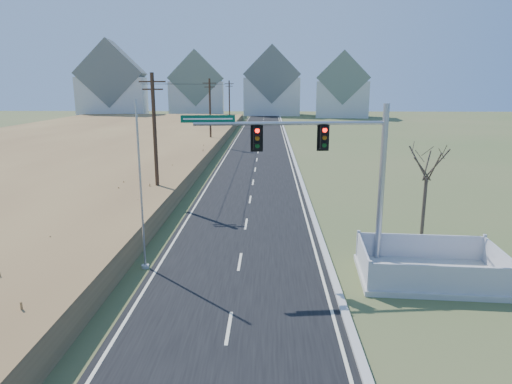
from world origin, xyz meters
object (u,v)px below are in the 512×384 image
(fence_enclosure, at_px, (430,273))
(traffic_signal_mast, at_px, (342,168))
(bare_tree, at_px, (428,161))
(open_sign, at_px, (436,288))
(flagpole, at_px, (142,204))

(fence_enclosure, bearing_deg, traffic_signal_mast, 159.30)
(bare_tree, bearing_deg, open_sign, -101.63)
(flagpole, xyz_separation_m, bare_tree, (13.40, 2.79, 1.55))
(bare_tree, bearing_deg, fence_enclosure, -101.87)
(open_sign, distance_m, flagpole, 12.84)
(bare_tree, bearing_deg, traffic_signal_mast, -156.94)
(flagpole, height_order, bare_tree, flagpole)
(open_sign, xyz_separation_m, bare_tree, (1.10, 5.35, 4.22))
(fence_enclosure, bearing_deg, bare_tree, 82.26)
(fence_enclosure, relative_size, bare_tree, 1.11)
(fence_enclosure, bearing_deg, open_sign, -97.00)
(flagpole, bearing_deg, traffic_signal_mast, 5.64)
(fence_enclosure, bearing_deg, flagpole, -179.65)
(fence_enclosure, distance_m, open_sign, 1.76)
(traffic_signal_mast, height_order, flagpole, flagpole)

